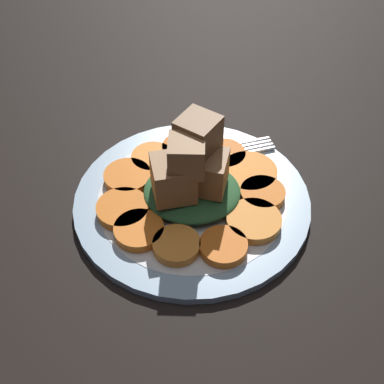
% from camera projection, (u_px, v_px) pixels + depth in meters
% --- Properties ---
extents(table_slab, '(1.20, 1.20, 0.02)m').
position_uv_depth(table_slab, '(192.00, 209.00, 0.66)').
color(table_slab, black).
rests_on(table_slab, ground).
extents(plate, '(0.28, 0.28, 0.01)m').
position_uv_depth(plate, '(192.00, 201.00, 0.65)').
color(plate, '#99B7D1').
rests_on(plate, table_slab).
extents(carrot_slice_0, '(0.06, 0.06, 0.01)m').
position_uv_depth(carrot_slice_0, '(139.00, 230.00, 0.60)').
color(carrot_slice_0, orange).
rests_on(carrot_slice_0, plate).
extents(carrot_slice_1, '(0.05, 0.05, 0.01)m').
position_uv_depth(carrot_slice_1, '(177.00, 245.00, 0.59)').
color(carrot_slice_1, orange).
rests_on(carrot_slice_1, plate).
extents(carrot_slice_2, '(0.05, 0.05, 0.01)m').
position_uv_depth(carrot_slice_2, '(223.00, 246.00, 0.58)').
color(carrot_slice_2, orange).
rests_on(carrot_slice_2, plate).
extents(carrot_slice_3, '(0.06, 0.06, 0.01)m').
position_uv_depth(carrot_slice_3, '(254.00, 221.00, 0.61)').
color(carrot_slice_3, orange).
rests_on(carrot_slice_3, plate).
extents(carrot_slice_4, '(0.05, 0.05, 0.01)m').
position_uv_depth(carrot_slice_4, '(263.00, 194.00, 0.64)').
color(carrot_slice_4, orange).
rests_on(carrot_slice_4, plate).
extents(carrot_slice_5, '(0.07, 0.07, 0.01)m').
position_uv_depth(carrot_slice_5, '(249.00, 173.00, 0.67)').
color(carrot_slice_5, orange).
rests_on(carrot_slice_5, plate).
extents(carrot_slice_6, '(0.06, 0.06, 0.01)m').
position_uv_depth(carrot_slice_6, '(224.00, 155.00, 0.69)').
color(carrot_slice_6, orange).
rests_on(carrot_slice_6, plate).
extents(carrot_slice_7, '(0.05, 0.05, 0.01)m').
position_uv_depth(carrot_slice_7, '(183.00, 149.00, 0.70)').
color(carrot_slice_7, orange).
rests_on(carrot_slice_7, plate).
extents(carrot_slice_8, '(0.05, 0.05, 0.01)m').
position_uv_depth(carrot_slice_8, '(153.00, 159.00, 0.68)').
color(carrot_slice_8, orange).
rests_on(carrot_slice_8, plate).
extents(carrot_slice_9, '(0.06, 0.06, 0.01)m').
position_uv_depth(carrot_slice_9, '(128.00, 177.00, 0.66)').
color(carrot_slice_9, orange).
rests_on(carrot_slice_9, plate).
extents(carrot_slice_10, '(0.06, 0.06, 0.01)m').
position_uv_depth(carrot_slice_10, '(123.00, 209.00, 0.62)').
color(carrot_slice_10, orange).
rests_on(carrot_slice_10, plate).
extents(center_pile, '(0.12, 0.11, 0.11)m').
position_uv_depth(center_pile, '(191.00, 174.00, 0.62)').
color(center_pile, '#2D6033').
rests_on(center_pile, plate).
extents(fork, '(0.18, 0.08, 0.00)m').
position_uv_depth(fork, '(210.00, 155.00, 0.69)').
color(fork, silver).
rests_on(fork, plate).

